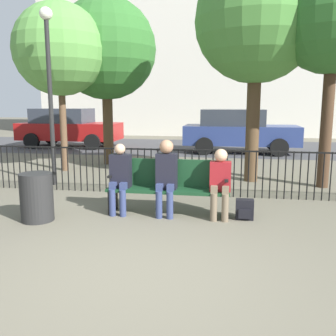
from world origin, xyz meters
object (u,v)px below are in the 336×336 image
object	(u,v)px
lamp_post	(49,71)
trash_bin	(37,197)
tree_3	(257,21)
backpack	(245,210)
seated_person_1	(166,173)
tree_2	(334,18)
parked_car_1	(68,127)
parked_car_0	(239,130)
park_bench	(169,184)
seated_person_2	(220,180)
tree_0	(60,50)
seated_person_0	(120,175)
tree_1	(106,50)

from	to	relation	value
lamp_post	trash_bin	xyz separation A→B (m)	(0.96, -2.56, -2.16)
tree_3	trash_bin	size ratio (longest dim) A/B	6.61
backpack	lamp_post	distance (m)	5.24
seated_person_1	tree_2	bearing A→B (deg)	40.93
lamp_post	parked_car_1	bearing A→B (deg)	111.73
seated_person_1	tree_2	size ratio (longest dim) A/B	0.26
parked_car_0	trash_bin	bearing A→B (deg)	-110.46
parked_car_1	trash_bin	xyz separation A→B (m)	(3.78, -9.63, -0.46)
park_bench	seated_person_1	bearing A→B (deg)	-100.03
seated_person_2	backpack	xyz separation A→B (m)	(0.40, 0.00, -0.48)
tree_0	lamp_post	xyz separation A→B (m)	(0.54, -1.74, -0.69)
tree_0	lamp_post	distance (m)	1.95
seated_person_0	trash_bin	distance (m)	1.37
backpack	parked_car_1	xyz separation A→B (m)	(-7.06, 9.02, 0.68)
tree_2	parked_car_0	xyz separation A→B (m)	(-1.76, 5.61, -2.77)
backpack	tree_1	distance (m)	7.16
seated_person_2	parked_car_1	distance (m)	11.21
parked_car_0	trash_bin	xyz separation A→B (m)	(-3.32, -8.91, -0.46)
parked_car_0	trash_bin	size ratio (longest dim) A/B	5.44
parked_car_1	backpack	bearing A→B (deg)	-51.96
seated_person_2	lamp_post	size ratio (longest dim) A/B	0.29
tree_2	seated_person_0	bearing A→B (deg)	-145.34
lamp_post	trash_bin	world-z (taller)	lamp_post
park_bench	lamp_post	xyz separation A→B (m)	(-2.97, 1.82, 2.05)
seated_person_0	seated_person_2	world-z (taller)	seated_person_0
seated_person_1	tree_0	xyz separation A→B (m)	(-3.49, 3.69, 2.53)
tree_0	seated_person_0	bearing A→B (deg)	-53.85
backpack	seated_person_2	bearing A→B (deg)	-179.56
seated_person_2	parked_car_1	xyz separation A→B (m)	(-6.65, 9.02, 0.20)
backpack	trash_bin	bearing A→B (deg)	-169.50
seated_person_1	seated_person_2	size ratio (longest dim) A/B	1.12
seated_person_1	parked_car_0	size ratio (longest dim) A/B	0.30
parked_car_1	park_bench	bearing A→B (deg)	-56.92
seated_person_1	tree_2	world-z (taller)	tree_2
park_bench	tree_3	bearing A→B (deg)	62.94
tree_0	lamp_post	size ratio (longest dim) A/B	1.15
lamp_post	tree_0	bearing A→B (deg)	107.18
seated_person_2	parked_car_0	distance (m)	8.32
tree_3	lamp_post	world-z (taller)	tree_3
seated_person_0	parked_car_0	size ratio (longest dim) A/B	0.28
seated_person_0	lamp_post	bearing A→B (deg)	137.89
backpack	parked_car_0	bearing A→B (deg)	89.71
lamp_post	parked_car_0	size ratio (longest dim) A/B	0.93
tree_1	trash_bin	xyz separation A→B (m)	(0.66, -5.62, -3.02)
seated_person_0	backpack	size ratio (longest dim) A/B	3.64
seated_person_0	tree_2	distance (m)	5.57
tree_2	lamp_post	bearing A→B (deg)	-173.06
tree_3	trash_bin	xyz separation A→B (m)	(-3.53, -3.72, -3.28)
parked_car_0	parked_car_1	distance (m)	7.14
parked_car_0	parked_car_1	world-z (taller)	same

